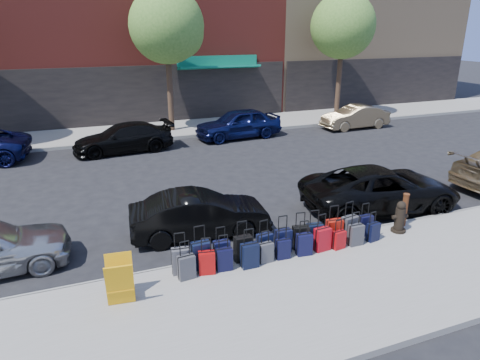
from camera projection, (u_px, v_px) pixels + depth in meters
name	position (u px, v px, depth m)	size (l,w,h in m)	color
ground	(219.00, 192.00, 14.92)	(120.00, 120.00, 0.00)	black
sidewalk_near	(315.00, 291.00, 9.19)	(60.00, 4.00, 0.15)	gray
sidewalk_far	(161.00, 130.00, 23.67)	(60.00, 4.00, 0.15)	gray
curb_near	(274.00, 249.00, 10.96)	(60.00, 0.08, 0.15)	gray
curb_far	(169.00, 138.00, 21.90)	(60.00, 0.08, 0.15)	gray
tree_center	(169.00, 28.00, 21.65)	(3.80, 3.80, 7.27)	black
tree_right	(345.00, 28.00, 25.24)	(3.80, 3.80, 7.27)	black
suitcase_front_0	(181.00, 261.00, 9.65)	(0.43, 0.27, 0.99)	#434348
suitcase_front_1	(201.00, 255.00, 9.85)	(0.44, 0.25, 1.05)	black
suitcase_front_2	(222.00, 252.00, 10.08)	(0.38, 0.21, 0.92)	black
suitcase_front_3	(243.00, 248.00, 10.18)	(0.42, 0.23, 1.01)	black
suitcase_front_4	(265.00, 245.00, 10.41)	(0.40, 0.25, 0.92)	black
suitcase_front_5	(283.00, 241.00, 10.57)	(0.40, 0.23, 0.96)	black
suitcase_front_6	(300.00, 237.00, 10.75)	(0.43, 0.28, 0.96)	black
suitcase_front_7	(314.00, 235.00, 10.88)	(0.42, 0.26, 0.96)	black
suitcase_front_8	(334.00, 231.00, 11.05)	(0.44, 0.26, 1.01)	#9A1309
suitcase_front_9	(349.00, 228.00, 11.18)	(0.47, 0.31, 1.05)	#36353A
suitcase_front_10	(365.00, 225.00, 11.46)	(0.37, 0.21, 0.90)	black
suitcase_back_0	(186.00, 267.00, 9.46)	(0.40, 0.25, 0.89)	#36363B
suitcase_back_1	(207.00, 263.00, 9.65)	(0.40, 0.28, 0.87)	#9A090A
suitcase_back_2	(224.00, 259.00, 9.79)	(0.38, 0.24, 0.87)	black
suitcase_back_3	(250.00, 255.00, 9.90)	(0.40, 0.23, 0.95)	black
suitcase_back_4	(266.00, 252.00, 10.13)	(0.34, 0.21, 0.80)	#39393E
suitcase_back_5	(283.00, 249.00, 10.29)	(0.34, 0.21, 0.80)	black
suitcase_back_6	(304.00, 244.00, 10.45)	(0.39, 0.25, 0.89)	black
suitcase_back_7	(322.00, 239.00, 10.66)	(0.43, 0.28, 0.96)	#9B0A14
suitcase_back_8	(339.00, 240.00, 10.75)	(0.34, 0.23, 0.77)	#9B0A0E
suitcase_back_9	(356.00, 235.00, 10.93)	(0.38, 0.22, 0.89)	#343438
suitcase_back_10	(373.00, 232.00, 11.15)	(0.37, 0.25, 0.80)	black
fire_hydrant	(400.00, 218.00, 11.60)	(0.45, 0.40, 0.89)	black
bollard	(405.00, 209.00, 11.93)	(0.18, 0.18, 0.95)	#38190C
display_rack	(120.00, 281.00, 8.58)	(0.60, 0.65, 0.97)	orange
car_near_1	(200.00, 215.00, 11.65)	(1.31, 3.77, 1.24)	black
car_near_2	(381.00, 189.00, 13.32)	(2.28, 4.94, 1.37)	black
car_far_1	(123.00, 138.00, 19.60)	(1.83, 4.50, 1.31)	black
car_far_2	(238.00, 124.00, 22.02)	(1.79, 4.45, 1.52)	#0D123C
car_far_3	(355.00, 117.00, 24.19)	(1.37, 3.93, 1.29)	#907B58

